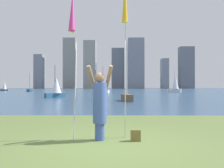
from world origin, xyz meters
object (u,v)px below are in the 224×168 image
at_px(bag, 136,135).
at_px(sailboat_4, 56,88).
at_px(sailboat_1, 175,84).
at_px(person, 100,103).
at_px(kite_flag_left, 72,16).
at_px(sailboat_0, 4,86).
at_px(sailboat_8, 103,91).
at_px(sailboat_5, 127,97).
at_px(sailboat_6, 29,90).
at_px(kite_flag_right, 125,6).

distance_m(bag, sailboat_4, 21.31).
bearing_deg(sailboat_1, person, -107.30).
distance_m(person, bag, 1.18).
distance_m(kite_flag_left, sailboat_0, 59.94).
height_order(sailboat_4, sailboat_8, sailboat_8).
bearing_deg(sailboat_5, person, -95.60).
height_order(kite_flag_left, sailboat_4, sailboat_4).
relative_size(person, sailboat_1, 0.38).
xyz_separation_m(sailboat_5, sailboat_8, (-3.25, 21.38, -0.06)).
relative_size(bag, sailboat_8, 0.06).
distance_m(person, sailboat_0, 60.03).
bearing_deg(sailboat_6, sailboat_0, 138.72).
xyz_separation_m(bag, sailboat_0, (-29.36, 52.93, 1.05)).
relative_size(sailboat_5, sailboat_6, 1.32).
distance_m(sailboat_1, sailboat_5, 28.63).
height_order(kite_flag_left, sailboat_8, sailboat_8).
bearing_deg(person, sailboat_0, 125.47).
bearing_deg(sailboat_8, sailboat_5, -81.36).
distance_m(kite_flag_left, sailboat_6, 47.99).
distance_m(person, sailboat_4, 20.93).
xyz_separation_m(sailboat_0, sailboat_1, (41.14, -12.21, 0.52)).
relative_size(bag, sailboat_1, 0.06).
relative_size(person, kite_flag_right, 0.45).
height_order(bag, sailboat_8, sailboat_8).
relative_size(kite_flag_right, bag, 15.21).
bearing_deg(sailboat_5, sailboat_6, 123.87).
relative_size(sailboat_5, sailboat_8, 1.11).
bearing_deg(sailboat_1, sailboat_8, -161.27).
bearing_deg(kite_flag_right, person, -146.83).
bearing_deg(sailboat_4, kite_flag_right, -70.34).
height_order(kite_flag_right, sailboat_4, kite_flag_right).
bearing_deg(sailboat_8, person, -87.05).
xyz_separation_m(sailboat_6, sailboat_8, (16.79, -8.48, -0.01)).
bearing_deg(sailboat_0, sailboat_4, -56.06).
distance_m(kite_flag_left, sailboat_4, 21.02).
xyz_separation_m(kite_flag_right, sailboat_6, (-19.28, 43.78, -3.15)).
xyz_separation_m(kite_flag_left, kite_flag_right, (1.29, 0.63, 0.44)).
height_order(kite_flag_right, sailboat_1, sailboat_1).
distance_m(person, sailboat_1, 42.57).
xyz_separation_m(person, bag, (0.88, -0.08, -0.78)).
bearing_deg(kite_flag_right, sailboat_1, 73.37).
bearing_deg(kite_flag_left, kite_flag_right, 25.85).
bearing_deg(kite_flag_right, bag, -64.83).
bearing_deg(bag, person, 174.71).
bearing_deg(bag, sailboat_5, 87.91).
relative_size(sailboat_0, sailboat_5, 0.72).
bearing_deg(person, sailboat_1, 79.85).
xyz_separation_m(sailboat_1, sailboat_8, (-14.50, -4.92, -1.39)).
xyz_separation_m(kite_flag_right, bag, (0.24, -0.50, -3.34)).
distance_m(kite_flag_right, sailboat_0, 60.02).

